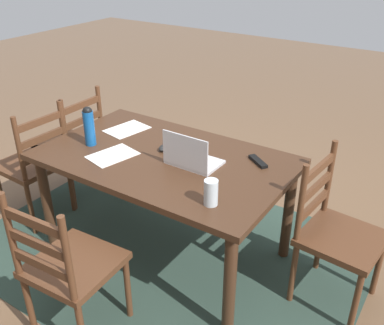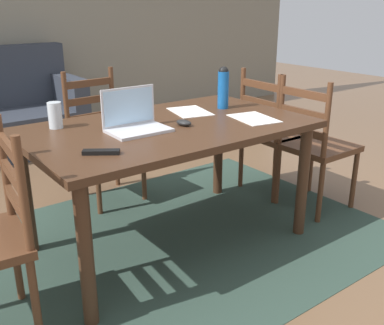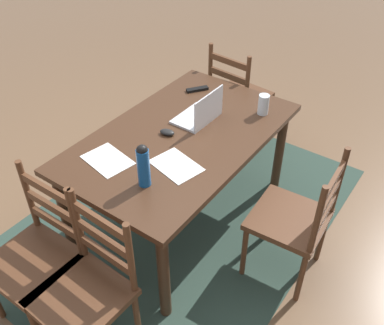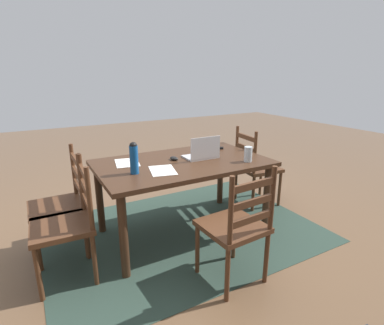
% 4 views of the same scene
% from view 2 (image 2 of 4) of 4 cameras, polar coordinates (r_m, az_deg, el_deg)
% --- Properties ---
extents(ground_plane, '(14.00, 14.00, 0.00)m').
position_cam_2_polar(ground_plane, '(2.88, -2.72, -9.83)').
color(ground_plane, brown).
extents(area_rug, '(2.65, 1.92, 0.01)m').
position_cam_2_polar(area_rug, '(2.88, -2.72, -9.78)').
color(area_rug, '#2D4238').
rests_on(area_rug, ground).
extents(wall_back, '(8.00, 0.12, 2.70)m').
position_cam_2_polar(wall_back, '(5.22, -22.55, 17.56)').
color(wall_back, gray).
rests_on(wall_back, ground).
extents(dining_table, '(1.61, 0.97, 0.75)m').
position_cam_2_polar(dining_table, '(2.62, -2.95, 2.94)').
color(dining_table, '#422819').
rests_on(dining_table, ground).
extents(chair_right_far, '(0.46, 0.46, 0.95)m').
position_cam_2_polar(chair_right_far, '(3.51, 10.22, 3.58)').
color(chair_right_far, '#56331E').
rests_on(chair_right_far, ground).
extents(chair_right_near, '(0.44, 0.44, 0.95)m').
position_cam_2_polar(chair_right_near, '(3.27, 15.22, 1.99)').
color(chair_right_near, '#56331E').
rests_on(chair_right_near, ground).
extents(chair_far_head, '(0.47, 0.47, 0.95)m').
position_cam_2_polar(chair_far_head, '(3.39, -11.12, 2.96)').
color(chair_far_head, '#56331E').
rests_on(chair_far_head, ground).
extents(laptop, '(0.32, 0.22, 0.23)m').
position_cam_2_polar(laptop, '(2.48, -7.29, 5.37)').
color(laptop, silver).
rests_on(laptop, dining_table).
extents(water_bottle, '(0.07, 0.07, 0.27)m').
position_cam_2_polar(water_bottle, '(2.97, 3.96, 9.50)').
color(water_bottle, '#145199').
rests_on(water_bottle, dining_table).
extents(drinking_glass, '(0.08, 0.08, 0.14)m').
position_cam_2_polar(drinking_glass, '(2.61, -16.86, 5.72)').
color(drinking_glass, silver).
rests_on(drinking_glass, dining_table).
extents(computer_mouse, '(0.08, 0.11, 0.03)m').
position_cam_2_polar(computer_mouse, '(2.56, -1.04, 5.03)').
color(computer_mouse, black).
rests_on(computer_mouse, dining_table).
extents(tv_remote, '(0.16, 0.13, 0.02)m').
position_cam_2_polar(tv_remote, '(2.12, -11.37, 1.31)').
color(tv_remote, black).
rests_on(tv_remote, dining_table).
extents(paper_stack_left, '(0.27, 0.34, 0.00)m').
position_cam_2_polar(paper_stack_left, '(2.89, -0.25, 6.43)').
color(paper_stack_left, white).
rests_on(paper_stack_left, dining_table).
extents(paper_stack_right, '(0.26, 0.33, 0.00)m').
position_cam_2_polar(paper_stack_right, '(2.74, 7.80, 5.52)').
color(paper_stack_right, white).
rests_on(paper_stack_right, dining_table).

